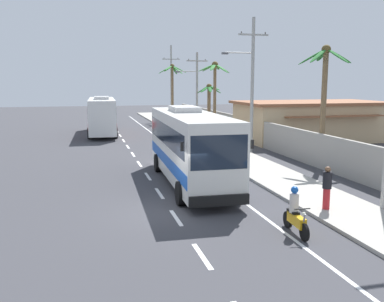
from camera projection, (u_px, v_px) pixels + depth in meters
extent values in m
plane|color=#3A3A3F|center=(171.00, 210.00, 17.51)|extent=(160.00, 160.00, 0.00)
cube|color=#A8A399|center=(240.00, 159.00, 28.71)|extent=(3.20, 90.00, 0.14)
cube|color=white|center=(202.00, 256.00, 12.88)|extent=(0.16, 2.00, 0.01)
cube|color=white|center=(176.00, 218.00, 16.50)|extent=(0.16, 2.00, 0.01)
cube|color=white|center=(159.00, 193.00, 20.13)|extent=(0.16, 2.00, 0.01)
cube|color=white|center=(148.00, 176.00, 23.76)|extent=(0.16, 2.00, 0.01)
cube|color=white|center=(139.00, 164.00, 27.39)|extent=(0.16, 2.00, 0.01)
cube|color=white|center=(133.00, 154.00, 31.01)|extent=(0.16, 2.00, 0.01)
cube|color=white|center=(128.00, 147.00, 34.64)|extent=(0.16, 2.00, 0.01)
cube|color=white|center=(124.00, 141.00, 38.27)|extent=(0.16, 2.00, 0.01)
cube|color=white|center=(120.00, 136.00, 41.90)|extent=(0.16, 2.00, 0.01)
cube|color=white|center=(117.00, 131.00, 45.53)|extent=(0.16, 2.00, 0.01)
cube|color=white|center=(115.00, 128.00, 49.15)|extent=(0.16, 2.00, 0.01)
cube|color=white|center=(113.00, 125.00, 52.78)|extent=(0.16, 2.00, 0.01)
cube|color=white|center=(111.00, 122.00, 56.41)|extent=(0.16, 2.00, 0.01)
cube|color=white|center=(109.00, 119.00, 60.04)|extent=(0.16, 2.00, 0.01)
cube|color=white|center=(108.00, 117.00, 63.67)|extent=(0.16, 2.00, 0.01)
cube|color=white|center=(175.00, 151.00, 32.67)|extent=(0.14, 70.00, 0.01)
cube|color=#9E998E|center=(268.00, 136.00, 33.29)|extent=(0.24, 60.00, 2.12)
cube|color=silver|center=(190.00, 145.00, 21.86)|extent=(2.83, 10.99, 3.26)
cube|color=#192333|center=(189.00, 133.00, 21.96)|extent=(2.83, 10.12, 1.04)
cube|color=#192333|center=(219.00, 152.00, 16.55)|extent=(2.32, 0.17, 1.37)
cube|color=blue|center=(190.00, 159.00, 21.97)|extent=(2.86, 10.78, 0.59)
cube|color=black|center=(219.00, 201.00, 16.77)|extent=(2.47, 0.23, 0.44)
cube|color=#B7B7B7|center=(184.00, 109.00, 22.89)|extent=(1.45, 2.44, 0.28)
cube|color=black|center=(252.00, 144.00, 17.02)|extent=(0.12, 0.08, 0.36)
cube|color=black|center=(182.00, 147.00, 16.41)|extent=(0.12, 0.08, 0.36)
cylinder|color=black|center=(235.00, 190.00, 18.68)|extent=(0.35, 1.05, 1.04)
cylinder|color=black|center=(181.00, 193.00, 18.15)|extent=(0.35, 1.05, 1.04)
cylinder|color=black|center=(198.00, 161.00, 25.52)|extent=(0.35, 1.05, 1.04)
cylinder|color=black|center=(158.00, 163.00, 24.99)|extent=(0.35, 1.05, 1.04)
cube|color=white|center=(102.00, 115.00, 42.57)|extent=(2.87, 11.19, 3.19)
cube|color=#192333|center=(102.00, 109.00, 42.29)|extent=(2.86, 10.31, 1.02)
cube|color=#192333|center=(102.00, 107.00, 47.82)|extent=(2.28, 0.18, 1.34)
cube|color=red|center=(102.00, 122.00, 42.69)|extent=(2.89, 10.97, 0.57)
cube|color=black|center=(102.00, 123.00, 48.21)|extent=(2.43, 0.24, 0.44)
cube|color=#B7B7B7|center=(101.00, 98.00, 40.95)|extent=(1.45, 2.49, 0.28)
cube|color=black|center=(89.00, 105.00, 47.28)|extent=(0.12, 0.08, 0.36)
cube|color=black|center=(114.00, 105.00, 47.87)|extent=(0.12, 0.08, 0.36)
cylinder|color=black|center=(91.00, 126.00, 46.31)|extent=(0.36, 1.05, 1.04)
cylinder|color=black|center=(113.00, 125.00, 46.81)|extent=(0.36, 1.05, 1.04)
cylinder|color=black|center=(89.00, 133.00, 39.34)|extent=(0.36, 1.05, 1.04)
cylinder|color=black|center=(116.00, 133.00, 39.84)|extent=(0.36, 1.05, 1.04)
cylinder|color=black|center=(198.00, 151.00, 30.49)|extent=(0.14, 0.61, 0.60)
cylinder|color=black|center=(192.00, 149.00, 31.77)|extent=(0.16, 0.61, 0.60)
cube|color=red|center=(195.00, 147.00, 31.05)|extent=(0.31, 1.11, 0.36)
cube|color=black|center=(194.00, 144.00, 31.30)|extent=(0.28, 0.61, 0.12)
cylinder|color=gray|center=(198.00, 147.00, 30.55)|extent=(0.08, 0.32, 0.67)
cylinder|color=black|center=(197.00, 141.00, 30.58)|extent=(0.56, 0.08, 0.04)
sphere|color=#EAEACC|center=(198.00, 143.00, 30.49)|extent=(0.14, 0.14, 0.14)
cylinder|color=#2D7A47|center=(194.00, 140.00, 31.20)|extent=(0.32, 0.32, 0.57)
sphere|color=white|center=(194.00, 134.00, 31.13)|extent=(0.26, 0.26, 0.26)
cylinder|color=black|center=(304.00, 232.00, 14.05)|extent=(0.14, 0.60, 0.60)
cylinder|color=black|center=(288.00, 219.00, 15.37)|extent=(0.16, 0.61, 0.60)
cube|color=gold|center=(297.00, 220.00, 14.62)|extent=(0.31, 1.11, 0.36)
cube|color=black|center=(293.00, 212.00, 14.88)|extent=(0.28, 0.61, 0.12)
cylinder|color=gray|center=(303.00, 223.00, 14.12)|extent=(0.08, 0.32, 0.67)
cylinder|color=black|center=(302.00, 209.00, 14.14)|extent=(0.56, 0.07, 0.04)
sphere|color=#EAEACC|center=(304.00, 214.00, 14.05)|extent=(0.14, 0.14, 0.14)
cylinder|color=beige|center=(294.00, 203.00, 14.78)|extent=(0.32, 0.32, 0.68)
sphere|color=blue|center=(295.00, 190.00, 14.70)|extent=(0.26, 0.26, 0.26)
cylinder|color=red|center=(326.00, 199.00, 17.13)|extent=(0.28, 0.28, 0.85)
cylinder|color=black|center=(327.00, 180.00, 17.01)|extent=(0.36, 0.36, 0.68)
sphere|color=brown|center=(328.00, 169.00, 16.94)|extent=(0.24, 0.24, 0.24)
cylinder|color=#9E9E99|center=(252.00, 87.00, 30.86)|extent=(0.24, 0.24, 9.79)
cube|color=#9E9E99|center=(253.00, 35.00, 30.27)|extent=(2.28, 0.12, 0.12)
cylinder|color=#4C4742|center=(241.00, 33.00, 30.03)|extent=(0.08, 0.08, 0.16)
cylinder|color=#4C4742|center=(265.00, 33.00, 30.47)|extent=(0.08, 0.08, 0.16)
cylinder|color=#9E9E99|center=(239.00, 53.00, 30.22)|extent=(2.12, 0.09, 0.09)
cube|color=#4C4C51|center=(225.00, 53.00, 29.97)|extent=(0.44, 0.24, 0.14)
cylinder|color=#9E9E99|center=(197.00, 92.00, 45.18)|extent=(0.24, 0.24, 8.32)
cube|color=#9E9E99|center=(197.00, 61.00, 44.66)|extent=(2.27, 0.12, 0.12)
cylinder|color=#4C4742|center=(189.00, 60.00, 44.42)|extent=(0.08, 0.08, 0.16)
cylinder|color=#4C4742|center=(205.00, 60.00, 44.86)|extent=(0.08, 0.08, 0.16)
cylinder|color=#9E9E99|center=(187.00, 71.00, 44.58)|extent=(2.11, 0.09, 0.09)
cube|color=#4C4C51|center=(178.00, 72.00, 44.33)|extent=(0.44, 0.24, 0.14)
cylinder|color=#9E9E99|center=(171.00, 83.00, 59.34)|extent=(0.24, 0.24, 10.29)
cube|color=#9E9E99|center=(171.00, 59.00, 58.82)|extent=(2.46, 0.12, 0.12)
cylinder|color=#4C4742|center=(164.00, 58.00, 58.56)|extent=(0.08, 0.08, 0.16)
cylinder|color=#4C4742|center=(178.00, 58.00, 59.03)|extent=(0.08, 0.08, 0.16)
cylinder|color=brown|center=(323.00, 109.00, 26.20)|extent=(0.33, 0.33, 7.13)
ellipsoid|color=#28702D|center=(339.00, 56.00, 25.78)|extent=(1.74, 0.57, 0.97)
ellipsoid|color=#28702D|center=(322.00, 55.00, 26.52)|extent=(0.79, 1.82, 0.78)
ellipsoid|color=#28702D|center=(312.00, 57.00, 25.92)|extent=(1.61, 1.19, 1.05)
ellipsoid|color=#28702D|center=(318.00, 55.00, 25.14)|extent=(1.68, 1.10, 1.00)
ellipsoid|color=#28702D|center=(337.00, 56.00, 25.04)|extent=(0.96, 1.69, 1.04)
sphere|color=brown|center=(326.00, 49.00, 25.62)|extent=(0.56, 0.56, 0.56)
cylinder|color=brown|center=(172.00, 95.00, 55.52)|extent=(0.32, 0.32, 7.24)
ellipsoid|color=#337F33|center=(179.00, 69.00, 55.08)|extent=(1.96, 0.65, 1.03)
ellipsoid|color=#337F33|center=(175.00, 70.00, 55.85)|extent=(1.28, 1.77, 1.17)
ellipsoid|color=#337F33|center=(168.00, 69.00, 55.77)|extent=(1.06, 1.99, 0.83)
ellipsoid|color=#337F33|center=(165.00, 70.00, 54.92)|extent=(1.90, 0.63, 1.14)
ellipsoid|color=#337F33|center=(169.00, 68.00, 54.07)|extent=(1.51, 1.83, 0.74)
ellipsoid|color=#337F33|center=(177.00, 70.00, 54.45)|extent=(1.38, 1.70, 1.18)
sphere|color=brown|center=(172.00, 66.00, 54.93)|extent=(0.56, 0.56, 0.56)
cylinder|color=brown|center=(215.00, 103.00, 37.98)|extent=(0.27, 0.27, 6.71)
ellipsoid|color=#3D893D|center=(222.00, 69.00, 37.73)|extent=(1.51, 0.52, 0.89)
ellipsoid|color=#3D893D|center=(217.00, 67.00, 38.20)|extent=(1.11, 1.56, 0.56)
ellipsoid|color=#3D893D|center=(209.00, 68.00, 37.99)|extent=(1.12, 1.51, 0.72)
ellipsoid|color=#3D893D|center=(207.00, 68.00, 37.32)|extent=(1.55, 0.42, 0.76)
ellipsoid|color=#3D893D|center=(213.00, 67.00, 36.76)|extent=(1.11, 1.51, 0.72)
ellipsoid|color=#3D893D|center=(221.00, 68.00, 37.03)|extent=(1.15, 1.42, 0.89)
sphere|color=brown|center=(215.00, 64.00, 37.43)|extent=(0.56, 0.56, 0.56)
cylinder|color=brown|center=(209.00, 110.00, 43.70)|extent=(0.36, 0.36, 4.74)
ellipsoid|color=#28702D|center=(215.00, 90.00, 43.51)|extent=(1.35, 0.38, 0.85)
ellipsoid|color=#28702D|center=(211.00, 88.00, 44.00)|extent=(1.13, 1.41, 0.49)
ellipsoid|color=#28702D|center=(206.00, 88.00, 43.96)|extent=(0.69, 1.50, 0.54)
ellipsoid|color=#28702D|center=(203.00, 90.00, 43.55)|extent=(1.34, 1.00, 0.85)
ellipsoid|color=#28702D|center=(205.00, 89.00, 42.84)|extent=(1.34, 1.12, 0.73)
ellipsoid|color=#28702D|center=(210.00, 89.00, 42.69)|extent=(0.59, 1.45, 0.71)
ellipsoid|color=#28702D|center=(214.00, 88.00, 42.86)|extent=(1.09, 1.42, 0.52)
sphere|color=brown|center=(209.00, 86.00, 43.31)|extent=(0.56, 0.56, 0.56)
cube|color=tan|center=(311.00, 122.00, 38.60)|extent=(12.49, 7.07, 3.27)
cube|color=brown|center=(311.00, 103.00, 38.32)|extent=(13.24, 7.50, 0.24)
cube|color=brown|center=(335.00, 116.00, 34.75)|extent=(8.74, 0.80, 0.10)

